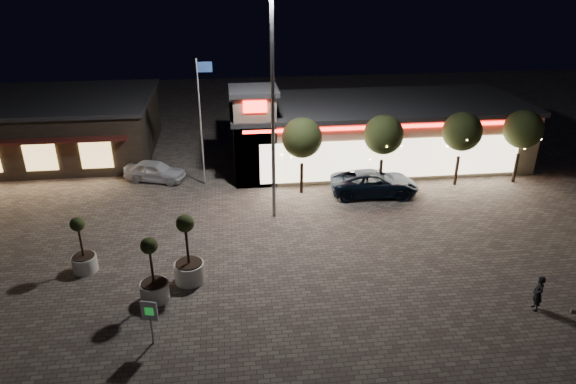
{
  "coord_description": "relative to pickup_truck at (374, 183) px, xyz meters",
  "views": [
    {
      "loc": [
        -0.34,
        -17.8,
        13.35
      ],
      "look_at": [
        2.55,
        6.0,
        2.37
      ],
      "focal_mm": 32.0,
      "sensor_mm": 36.0,
      "label": 1
    }
  ],
  "objects": [
    {
      "name": "ground",
      "position": [
        -8.41,
        -10.21,
        -0.75
      ],
      "size": [
        90.0,
        90.0,
        0.0
      ],
      "primitive_type": "plane",
      "color": "#71665B",
      "rests_on": "ground"
    },
    {
      "name": "retail_building",
      "position": [
        1.1,
        5.61,
        1.46
      ],
      "size": [
        20.4,
        8.4,
        6.1
      ],
      "color": "gray",
      "rests_on": "ground"
    },
    {
      "name": "restaurant_building",
      "position": [
        -22.41,
        9.77,
        1.41
      ],
      "size": [
        16.4,
        11.0,
        4.3
      ],
      "color": "#382D23",
      "rests_on": "ground"
    },
    {
      "name": "floodlight_pole",
      "position": [
        -6.41,
        -2.21,
        6.27
      ],
      "size": [
        0.6,
        0.4,
        12.38
      ],
      "color": "gray",
      "rests_on": "ground"
    },
    {
      "name": "flagpole",
      "position": [
        -10.31,
        2.79,
        4.0
      ],
      "size": [
        0.95,
        0.1,
        8.0
      ],
      "color": "white",
      "rests_on": "ground"
    },
    {
      "name": "string_tree_a",
      "position": [
        -4.41,
        0.79,
        2.82
      ],
      "size": [
        2.42,
        2.42,
        4.79
      ],
      "color": "#332319",
      "rests_on": "ground"
    },
    {
      "name": "string_tree_b",
      "position": [
        0.59,
        0.79,
        2.82
      ],
      "size": [
        2.42,
        2.42,
        4.79
      ],
      "color": "#332319",
      "rests_on": "ground"
    },
    {
      "name": "string_tree_c",
      "position": [
        5.59,
        0.79,
        2.82
      ],
      "size": [
        2.42,
        2.42,
        4.79
      ],
      "color": "#332319",
      "rests_on": "ground"
    },
    {
      "name": "string_tree_d",
      "position": [
        9.59,
        0.79,
        2.82
      ],
      "size": [
        2.42,
        2.42,
        4.79
      ],
      "color": "#332319",
      "rests_on": "ground"
    },
    {
      "name": "pickup_truck",
      "position": [
        0.0,
        0.0,
        0.0
      ],
      "size": [
        5.53,
        2.85,
        1.49
      ],
      "primitive_type": "imported",
      "rotation": [
        0.0,
        0.0,
        1.5
      ],
      "color": "black",
      "rests_on": "ground"
    },
    {
      "name": "white_sedan",
      "position": [
        -13.64,
        3.79,
        -0.07
      ],
      "size": [
        4.27,
        2.73,
        1.35
      ],
      "primitive_type": "imported",
      "rotation": [
        0.0,
        0.0,
        1.26
      ],
      "color": "white",
      "rests_on": "ground"
    },
    {
      "name": "pedestrian",
      "position": [
        3.56,
        -11.96,
        0.05
      ],
      "size": [
        0.48,
        0.64,
        1.58
      ],
      "primitive_type": "imported",
      "rotation": [
        0.0,
        0.0,
        -1.75
      ],
      "color": "black",
      "rests_on": "ground"
    },
    {
      "name": "planter_left",
      "position": [
        -15.7,
        -6.69,
        0.11
      ],
      "size": [
        1.13,
        1.13,
        2.78
      ],
      "color": "silver",
      "rests_on": "ground"
    },
    {
      "name": "planter_mid",
      "position": [
        -12.2,
        -9.34,
        0.18
      ],
      "size": [
        1.22,
        1.22,
        3.0
      ],
      "color": "silver",
      "rests_on": "ground"
    },
    {
      "name": "planter_right",
      "position": [
        -10.8,
        -8.13,
        0.29
      ],
      "size": [
        1.36,
        1.36,
        3.34
      ],
      "color": "silver",
      "rests_on": "ground"
    },
    {
      "name": "valet_sign",
      "position": [
        -11.99,
        -12.15,
        0.59
      ],
      "size": [
        0.62,
        0.22,
        1.91
      ],
      "color": "gray",
      "rests_on": "ground"
    }
  ]
}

